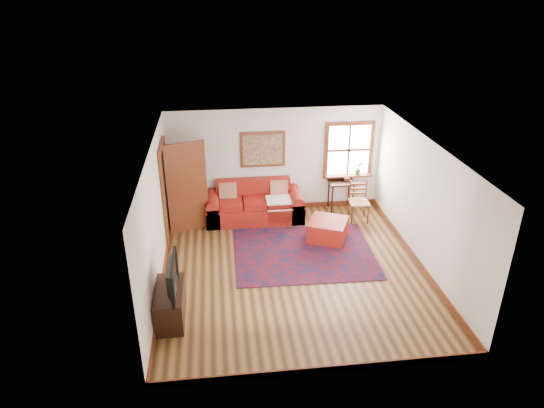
{
  "coord_description": "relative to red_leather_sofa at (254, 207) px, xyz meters",
  "views": [
    {
      "loc": [
        -1.37,
        -7.88,
        5.18
      ],
      "look_at": [
        -0.34,
        0.6,
        1.15
      ],
      "focal_mm": 32.0,
      "sensor_mm": 36.0,
      "label": 1
    }
  ],
  "objects": [
    {
      "name": "red_leather_sofa",
      "position": [
        0.0,
        0.0,
        0.0
      ],
      "size": [
        2.25,
        0.93,
        0.88
      ],
      "color": "maroon",
      "rests_on": "ground"
    },
    {
      "name": "candle_hurricane",
      "position": [
        -1.66,
        -3.1,
        0.35
      ],
      "size": [
        0.12,
        0.12,
        0.18
      ],
      "color": "silver",
      "rests_on": "media_cabinet"
    },
    {
      "name": "ground",
      "position": [
        0.54,
        -2.31,
        -0.29
      ],
      "size": [
        5.5,
        5.5,
        0.0
      ],
      "primitive_type": "plane",
      "color": "#402511",
      "rests_on": "ground"
    },
    {
      "name": "room_envelope",
      "position": [
        0.54,
        -2.3,
        1.36
      ],
      "size": [
        5.04,
        5.54,
        2.52
      ],
      "color": "silver",
      "rests_on": "ground"
    },
    {
      "name": "media_cabinet",
      "position": [
        -1.71,
        -3.52,
        -0.01
      ],
      "size": [
        0.46,
        1.02,
        0.56
      ],
      "primitive_type": "cube",
      "color": "black",
      "rests_on": "ground"
    },
    {
      "name": "framed_artwork",
      "position": [
        0.24,
        0.4,
        1.26
      ],
      "size": [
        1.05,
        0.07,
        0.85
      ],
      "color": "maroon",
      "rests_on": "ground"
    },
    {
      "name": "persian_rug",
      "position": [
        0.86,
        -1.73,
        -0.28
      ],
      "size": [
        2.89,
        2.34,
        0.02
      ],
      "primitive_type": "cube",
      "rotation": [
        0.0,
        0.0,
        -0.02
      ],
      "color": "#580C13",
      "rests_on": "ground"
    },
    {
      "name": "window",
      "position": [
        2.33,
        0.39,
        1.02
      ],
      "size": [
        1.18,
        0.2,
        1.38
      ],
      "color": "white",
      "rests_on": "ground"
    },
    {
      "name": "side_table",
      "position": [
        2.12,
        0.22,
        0.31
      ],
      "size": [
        0.61,
        0.45,
        0.73
      ],
      "color": "black",
      "rests_on": "ground"
    },
    {
      "name": "television",
      "position": [
        -1.69,
        -3.57,
        0.55
      ],
      "size": [
        0.13,
        0.98,
        0.57
      ],
      "primitive_type": "imported",
      "rotation": [
        0.0,
        0.0,
        1.57
      ],
      "color": "black",
      "rests_on": "media_cabinet"
    },
    {
      "name": "red_ottoman",
      "position": [
        1.48,
        -1.2,
        -0.07
      ],
      "size": [
        1.02,
        1.02,
        0.44
      ],
      "primitive_type": "cube",
      "rotation": [
        0.0,
        0.0,
        -0.43
      ],
      "color": "maroon",
      "rests_on": "ground"
    },
    {
      "name": "ladder_back_chair",
      "position": [
        2.39,
        -0.36,
        0.21
      ],
      "size": [
        0.46,
        0.44,
        0.94
      ],
      "color": "tan",
      "rests_on": "ground"
    },
    {
      "name": "doorway",
      "position": [
        -1.66,
        -0.53,
        0.78
      ],
      "size": [
        0.89,
        1.08,
        2.14
      ],
      "color": "black",
      "rests_on": "ground"
    }
  ]
}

